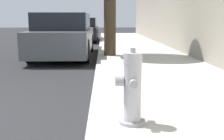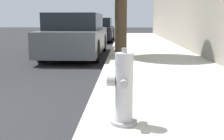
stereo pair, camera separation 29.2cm
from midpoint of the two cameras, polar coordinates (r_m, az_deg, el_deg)
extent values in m
cylinder|color=#97979C|center=(3.01, 5.24, -10.47)|extent=(0.28, 0.28, 0.04)
cylinder|color=#B2B2B7|center=(2.91, 5.34, -4.59)|extent=(0.18, 0.18, 0.60)
cylinder|color=#B2B2B7|center=(2.84, 5.46, 2.37)|extent=(0.19, 0.19, 0.11)
cylinder|color=#97979C|center=(2.83, 5.48, 3.97)|extent=(0.05, 0.05, 0.05)
cylinder|color=#97979C|center=(2.76, 5.51, -2.84)|extent=(0.08, 0.07, 0.08)
cylinder|color=#97979C|center=(3.01, 5.26, -1.74)|extent=(0.08, 0.07, 0.08)
cylinder|color=#97979C|center=(2.88, 2.70, -2.25)|extent=(0.09, 0.11, 0.11)
cube|color=#4C5156|center=(9.34, -6.27, 6.06)|extent=(1.69, 4.56, 0.70)
cube|color=black|center=(9.14, -6.52, 9.77)|extent=(1.55, 2.51, 0.51)
cylinder|color=black|center=(10.88, -9.12, 5.50)|extent=(0.20, 0.66, 0.66)
cylinder|color=black|center=(10.68, -1.04, 5.54)|extent=(0.20, 0.66, 0.66)
cylinder|color=black|center=(8.14, -13.07, 3.80)|extent=(0.20, 0.66, 0.66)
cylinder|color=black|center=(7.87, -2.28, 3.84)|extent=(0.20, 0.66, 0.66)
cube|color=black|center=(15.91, -2.45, 7.67)|extent=(1.70, 4.15, 0.61)
cube|color=black|center=(15.73, -2.52, 9.65)|extent=(1.57, 2.29, 0.49)
cylinder|color=black|center=(17.28, -4.66, 7.33)|extent=(0.20, 0.67, 0.67)
cylinder|color=black|center=(17.16, 0.50, 7.34)|extent=(0.20, 0.67, 0.67)
cylinder|color=black|center=(14.73, -5.88, 6.81)|extent=(0.20, 0.67, 0.67)
cylinder|color=black|center=(14.59, 0.17, 6.83)|extent=(0.20, 0.67, 0.67)
cylinder|color=#423323|center=(8.51, 2.81, 11.37)|extent=(0.36, 0.36, 2.49)
camera|label=1|loc=(0.15, -87.95, 0.37)|focal=45.00mm
camera|label=2|loc=(0.15, 92.05, -0.37)|focal=45.00mm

